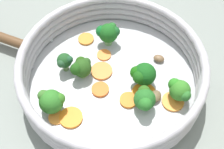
# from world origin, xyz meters

# --- Properties ---
(ground_plane) EXTENTS (4.00, 4.00, 0.00)m
(ground_plane) POSITION_xyz_m (0.00, 0.00, 0.00)
(ground_plane) COLOR gray
(skillet) EXTENTS (0.34, 0.34, 0.02)m
(skillet) POSITION_xyz_m (0.00, 0.00, 0.01)
(skillet) COLOR #B2B5B7
(skillet) RESTS_ON ground_plane
(skillet_rim_wall) EXTENTS (0.35, 0.35, 0.06)m
(skillet_rim_wall) POSITION_xyz_m (0.00, 0.00, 0.05)
(skillet_rim_wall) COLOR #B0ADB3
(skillet_rim_wall) RESTS_ON skillet
(skillet_rivet_left) EXTENTS (0.01, 0.01, 0.01)m
(skillet_rivet_left) POSITION_xyz_m (-0.01, 0.16, 0.02)
(skillet_rivet_left) COLOR #B5B9BA
(skillet_rivet_left) RESTS_ON skillet
(skillet_rivet_right) EXTENTS (0.01, 0.01, 0.01)m
(skillet_rivet_right) POSITION_xyz_m (-0.08, 0.14, 0.02)
(skillet_rivet_right) COLOR #B5B5BB
(skillet_rivet_right) RESTS_ON skillet
(carrot_slice_0) EXTENTS (0.04, 0.04, 0.01)m
(carrot_slice_0) POSITION_xyz_m (-0.03, 0.00, 0.02)
(carrot_slice_0) COLOR orange
(carrot_slice_0) RESTS_ON skillet
(carrot_slice_1) EXTENTS (0.06, 0.06, 0.00)m
(carrot_slice_1) POSITION_xyz_m (-0.00, 0.03, 0.02)
(carrot_slice_1) COLOR orange
(carrot_slice_1) RESTS_ON skillet
(carrot_slice_2) EXTENTS (0.05, 0.05, 0.00)m
(carrot_slice_2) POSITION_xyz_m (0.04, 0.11, 0.02)
(carrot_slice_2) COLOR orange
(carrot_slice_2) RESTS_ON skillet
(carrot_slice_3) EXTENTS (0.04, 0.04, 0.00)m
(carrot_slice_3) POSITION_xyz_m (-0.13, 0.02, 0.02)
(carrot_slice_3) COLOR orange
(carrot_slice_3) RESTS_ON skillet
(carrot_slice_4) EXTENTS (0.05, 0.05, 0.00)m
(carrot_slice_4) POSITION_xyz_m (0.03, -0.12, 0.02)
(carrot_slice_4) COLOR orange
(carrot_slice_4) RESTS_ON skillet
(carrot_slice_5) EXTENTS (0.05, 0.05, 0.01)m
(carrot_slice_5) POSITION_xyz_m (-0.11, 0.00, 0.02)
(carrot_slice_5) COLOR orange
(carrot_slice_5) RESTS_ON skillet
(carrot_slice_6) EXTENTS (0.04, 0.04, 0.01)m
(carrot_slice_6) POSITION_xyz_m (-0.02, -0.06, 0.02)
(carrot_slice_6) COLOR orange
(carrot_slice_6) RESTS_ON skillet
(carrot_slice_7) EXTENTS (0.06, 0.06, 0.00)m
(carrot_slice_7) POSITION_xyz_m (0.01, -0.07, 0.02)
(carrot_slice_7) COLOR orange
(carrot_slice_7) RESTS_ON skillet
(carrot_slice_8) EXTENTS (0.04, 0.04, 0.00)m
(carrot_slice_8) POSITION_xyz_m (0.03, 0.05, 0.02)
(carrot_slice_8) COLOR orange
(carrot_slice_8) RESTS_ON skillet
(broccoli_floret_0) EXTENTS (0.04, 0.05, 0.05)m
(broccoli_floret_0) POSITION_xyz_m (0.05, -0.12, 0.05)
(broccoli_floret_0) COLOR #5C984D
(broccoli_floret_0) RESTS_ON skillet
(broccoli_floret_1) EXTENTS (0.05, 0.05, 0.05)m
(broccoli_floret_1) POSITION_xyz_m (0.03, -0.05, 0.05)
(broccoli_floret_1) COLOR #739E5C
(broccoli_floret_1) RESTS_ON skillet
(broccoli_floret_2) EXTENTS (0.03, 0.03, 0.04)m
(broccoli_floret_2) POSITION_xyz_m (-0.04, 0.08, 0.04)
(broccoli_floret_2) COLOR #64854C
(broccoli_floret_2) RESTS_ON skillet
(broccoli_floret_3) EXTENTS (0.05, 0.04, 0.05)m
(broccoli_floret_3) POSITION_xyz_m (-0.01, -0.08, 0.04)
(broccoli_floret_3) COLOR #769458
(broccoli_floret_3) RESTS_ON skillet
(broccoli_floret_4) EXTENTS (0.04, 0.04, 0.05)m
(broccoli_floret_4) POSITION_xyz_m (0.07, 0.07, 0.05)
(broccoli_floret_4) COLOR #80B46E
(broccoli_floret_4) RESTS_ON skillet
(broccoli_floret_5) EXTENTS (0.05, 0.04, 0.04)m
(broccoli_floret_5) POSITION_xyz_m (-0.03, 0.05, 0.04)
(broccoli_floret_5) COLOR #7FA55E
(broccoli_floret_5) RESTS_ON skillet
(broccoli_floret_6) EXTENTS (0.04, 0.05, 0.05)m
(broccoli_floret_6) POSITION_xyz_m (-0.12, 0.04, 0.04)
(broccoli_floret_6) COLOR #71965A
(broccoli_floret_6) RESTS_ON skillet
(mushroom_piece_0) EXTENTS (0.03, 0.03, 0.01)m
(mushroom_piece_0) POSITION_xyz_m (0.02, -0.09, 0.02)
(mushroom_piece_0) COLOR brown
(mushroom_piece_0) RESTS_ON skillet
(mushroom_piece_1) EXTENTS (0.02, 0.03, 0.01)m
(mushroom_piece_1) POSITION_xyz_m (0.10, -0.04, 0.02)
(mushroom_piece_1) COLOR brown
(mushroom_piece_1) RESTS_ON skillet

